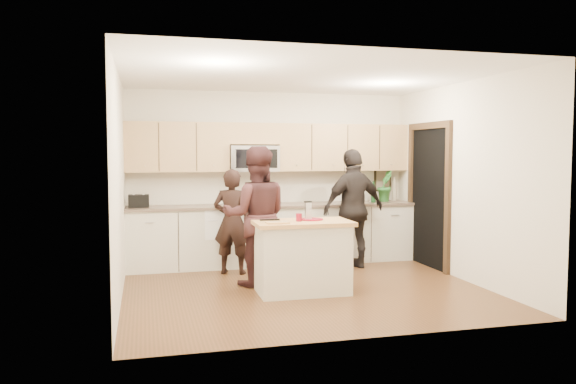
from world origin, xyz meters
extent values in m
plane|color=#57331E|center=(0.00, 0.00, 0.00)|extent=(4.50, 4.50, 0.00)
cube|color=beige|center=(0.00, 2.00, 1.35)|extent=(4.50, 0.02, 2.70)
cube|color=beige|center=(0.00, -2.00, 1.35)|extent=(4.50, 0.02, 2.70)
cube|color=beige|center=(-2.25, 0.00, 1.35)|extent=(0.02, 4.00, 2.70)
cube|color=beige|center=(2.25, 0.00, 1.35)|extent=(0.02, 4.00, 2.70)
cube|color=white|center=(0.00, 0.00, 2.70)|extent=(4.50, 4.00, 0.02)
cube|color=beige|center=(0.00, 1.69, 0.45)|extent=(4.50, 0.62, 0.90)
cube|color=#735E4C|center=(0.00, 1.68, 0.92)|extent=(4.50, 0.66, 0.04)
cube|color=tan|center=(-1.48, 1.83, 1.83)|extent=(1.55, 0.33, 0.75)
cube|color=tan|center=(1.17, 1.83, 1.83)|extent=(2.17, 0.33, 0.75)
cube|color=tan|center=(-0.31, 1.83, 2.04)|extent=(0.78, 0.33, 0.33)
cube|color=silver|center=(-0.31, 1.80, 1.65)|extent=(0.76, 0.40, 0.40)
cube|color=black|center=(-0.39, 1.60, 1.65)|extent=(0.47, 0.01, 0.29)
cube|color=black|center=(-0.06, 1.60, 1.65)|extent=(0.17, 0.01, 0.29)
cube|color=black|center=(2.24, 0.90, 1.05)|extent=(0.02, 1.05, 2.10)
cube|color=#312113|center=(2.22, 0.33, 1.05)|extent=(0.06, 0.10, 2.10)
cube|color=#312113|center=(2.22, 1.48, 1.05)|extent=(0.06, 0.10, 2.10)
cube|color=#312113|center=(2.22, 0.90, 2.15)|extent=(0.06, 1.25, 0.10)
cube|color=black|center=(1.95, 1.99, 1.28)|extent=(0.30, 0.03, 0.38)
cube|color=tan|center=(1.95, 1.97, 1.28)|extent=(0.24, 0.00, 0.32)
cube|color=white|center=(-0.95, 1.38, 0.70)|extent=(0.34, 0.01, 0.48)
cube|color=white|center=(-0.95, 1.67, 0.94)|extent=(0.34, 0.60, 0.01)
cube|color=beige|center=(-0.08, -0.19, 0.42)|extent=(1.11, 0.66, 0.85)
cube|color=tan|center=(-0.08, -0.19, 0.88)|extent=(1.21, 0.72, 0.05)
cylinder|color=maroon|center=(0.06, -0.11, 0.91)|extent=(0.29, 0.29, 0.02)
cube|color=silver|center=(0.02, -0.11, 1.02)|extent=(0.07, 0.05, 0.20)
cube|color=black|center=(0.02, -0.11, 1.13)|extent=(0.09, 0.06, 0.02)
cylinder|color=maroon|center=(-0.13, -0.22, 0.95)|extent=(0.07, 0.07, 0.10)
cube|color=tan|center=(-0.44, -0.37, 0.91)|extent=(0.28, 0.17, 0.02)
cube|color=black|center=(-0.50, -0.21, 0.93)|extent=(0.25, 0.03, 0.02)
cube|color=silver|center=(-0.43, -0.34, 0.92)|extent=(0.23, 0.03, 0.01)
cube|color=black|center=(-2.05, 1.67, 1.03)|extent=(0.30, 0.20, 0.19)
cube|color=silver|center=(-2.12, 1.67, 1.13)|extent=(0.03, 0.15, 0.00)
cube|color=silver|center=(-1.98, 1.67, 1.13)|extent=(0.03, 0.15, 0.00)
cylinder|color=#113316|center=(1.34, 1.67, 1.13)|extent=(0.06, 0.06, 0.38)
cylinder|color=#3A1D0A|center=(1.50, 1.80, 1.10)|extent=(0.07, 0.07, 0.32)
cylinder|color=#BCB093|center=(1.63, 1.68, 1.09)|extent=(0.07, 0.07, 0.29)
cylinder|color=#BCB093|center=(2.10, 1.85, 1.14)|extent=(0.07, 0.07, 0.39)
cylinder|color=#113316|center=(1.62, 1.60, 1.11)|extent=(0.07, 0.07, 0.34)
imported|color=#317C33|center=(1.87, 1.72, 1.20)|extent=(0.35, 0.37, 0.52)
imported|color=black|center=(-0.75, 1.13, 0.76)|extent=(0.65, 0.56, 1.51)
imported|color=#32191A|center=(-0.56, 0.36, 0.91)|extent=(0.98, 0.81, 1.83)
imported|color=black|center=(1.08, 1.07, 0.90)|extent=(1.13, 0.71, 1.80)
camera|label=1|loc=(-1.96, -6.81, 1.74)|focal=35.00mm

